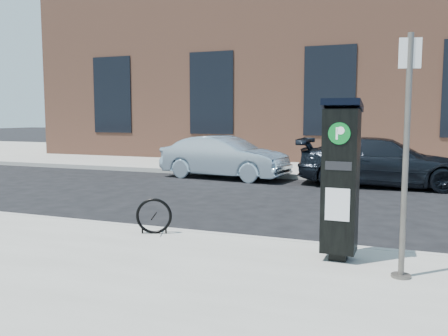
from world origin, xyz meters
The scene contains 10 objects.
ground centered at (0.00, 0.00, 0.00)m, with size 120.00×120.00×0.00m, color black.
sidewalk_far centered at (0.00, 14.00, 0.07)m, with size 60.00×12.00×0.15m, color gray.
curb_near centered at (0.00, -0.02, 0.07)m, with size 60.00×0.12×0.16m, color #9E9B93.
curb_far centered at (0.00, 8.02, 0.07)m, with size 60.00×0.12×0.16m, color #9E9B93.
building centered at (0.00, 17.00, 4.15)m, with size 28.00×10.05×8.25m.
parking_kiosk centered at (2.11, -0.74, 1.23)m, with size 0.49×0.44×2.10m.
sign_pole centered at (2.88, -1.19, 1.54)m, with size 0.24×0.22×2.80m.
bike_rack centered at (-0.84, -0.40, 0.43)m, with size 0.56×0.25×0.58m.
car_silver centered at (-2.63, 7.40, 0.69)m, with size 1.46×4.18×1.38m, color #9CB5C7.
car_dark centered at (2.28, 7.40, 0.70)m, with size 1.97×4.85×1.41m, color black.
Camera 1 is at (2.88, -6.94, 2.03)m, focal length 38.00 mm.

